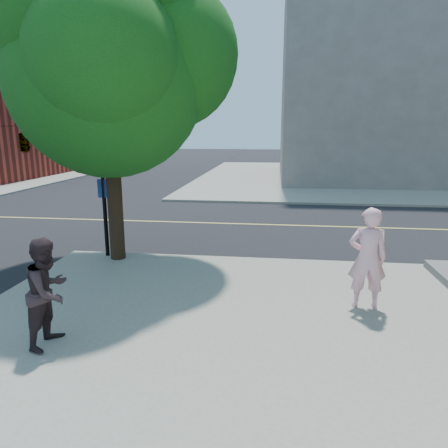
# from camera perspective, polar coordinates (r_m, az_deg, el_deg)

# --- Properties ---
(ground) EXTENTS (140.00, 140.00, 0.00)m
(ground) POSITION_cam_1_polar(r_m,az_deg,el_deg) (11.98, -15.92, -4.34)
(ground) COLOR black
(ground) RESTS_ON ground
(road_ew) EXTENTS (140.00, 9.00, 0.01)m
(road_ew) POSITION_cam_1_polar(r_m,az_deg,el_deg) (16.07, -9.70, 0.34)
(road_ew) COLOR black
(road_ew) RESTS_ON ground
(sidewalk_ne) EXTENTS (29.00, 25.00, 0.12)m
(sidewalk_ne) POSITION_cam_1_polar(r_m,az_deg,el_deg) (33.37, 22.77, 6.08)
(sidewalk_ne) COLOR gray
(sidewalk_ne) RESTS_ON ground
(filler_ne) EXTENTS (18.00, 16.00, 14.00)m
(filler_ne) POSITION_cam_1_polar(r_m,az_deg,el_deg) (34.01, 24.47, 18.01)
(filler_ne) COLOR slate
(filler_ne) RESTS_ON sidewalk_ne
(man_on_phone) EXTENTS (0.74, 0.50, 1.97)m
(man_on_phone) POSITION_cam_1_polar(r_m,az_deg,el_deg) (8.17, 19.49, -4.56)
(man_on_phone) COLOR #FAB5C7
(man_on_phone) RESTS_ON sidewalk_se
(pedestrian) EXTENTS (0.73, 0.90, 1.74)m
(pedestrian) POSITION_cam_1_polar(r_m,az_deg,el_deg) (7.02, -23.43, -8.71)
(pedestrian) COLOR #2D2124
(pedestrian) RESTS_ON sidewalk_se
(street_tree) EXTENTS (5.96, 5.41, 7.91)m
(street_tree) POSITION_cam_1_polar(r_m,az_deg,el_deg) (10.93, -15.50, 21.80)
(street_tree) COLOR black
(street_tree) RESTS_ON sidewalk_se
(signal_pole) EXTENTS (3.28, 0.37, 3.70)m
(signal_pole) POSITION_cam_1_polar(r_m,az_deg,el_deg) (12.00, -24.92, 10.22)
(signal_pole) COLOR black
(signal_pole) RESTS_ON sidewalk_se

